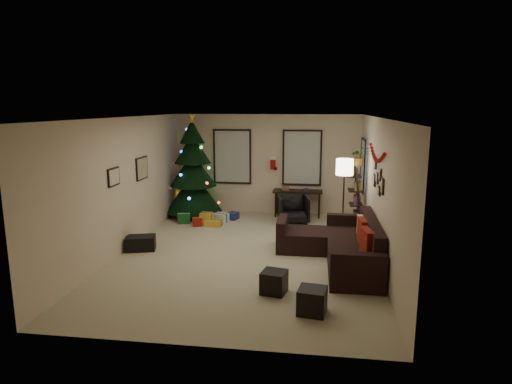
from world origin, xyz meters
TOP-DOWN VIEW (x-y plane):
  - floor at (0.00, 0.00)m, footprint 7.00×7.00m
  - ceiling at (0.00, 0.00)m, footprint 7.00×7.00m
  - wall_back at (0.00, 3.50)m, footprint 5.00×0.00m
  - wall_front at (0.00, -3.50)m, footprint 5.00×0.00m
  - wall_left at (-2.50, 0.00)m, footprint 0.00×7.00m
  - wall_right at (2.50, 0.00)m, footprint 0.00×7.00m
  - window_back_left at (-0.95, 3.47)m, footprint 1.05×0.06m
  - window_back_right at (0.95, 3.47)m, footprint 1.05×0.06m
  - window_right_wall at (2.47, 2.55)m, footprint 0.06×0.90m
  - christmas_tree at (-1.90, 2.86)m, footprint 1.50×1.50m
  - presents at (-1.52, 2.33)m, footprint 1.54×1.20m
  - sofa at (1.84, -0.14)m, footprint 1.89×2.75m
  - pillow_red_a at (2.21, -1.02)m, footprint 0.20×0.49m
  - pillow_red_b at (2.21, -0.29)m, footprint 0.16×0.47m
  - pillow_cream at (2.21, 0.09)m, footprint 0.11×0.38m
  - ottoman_near at (0.72, -1.79)m, footprint 0.44×0.44m
  - ottoman_far at (1.32, -2.41)m, footprint 0.45×0.45m
  - desk at (0.86, 3.22)m, footprint 1.31×0.47m
  - desk_chair at (0.78, 2.57)m, footprint 0.79×0.76m
  - bookshelf at (2.30, 1.99)m, footprint 0.30×0.46m
  - potted_plant at (2.30, 1.87)m, footprint 0.62×0.58m
  - floor_lamp at (1.95, 1.39)m, footprint 0.38×0.38m
  - art_map at (-2.48, 0.86)m, footprint 0.04×0.60m
  - art_abstract at (-2.48, -0.52)m, footprint 0.04×0.45m
  - gallery at (2.48, -0.07)m, footprint 0.03×1.25m
  - garland at (2.45, 0.14)m, footprint 0.08×1.90m
  - stocking_left at (-0.14, 3.56)m, footprint 0.20×0.05m
  - stocking_right at (0.19, 3.36)m, footprint 0.20×0.05m
  - storage_bin at (-2.20, -0.06)m, footprint 0.66×0.53m

SIDE VIEW (x-z plane):
  - floor at x=0.00m, z-range 0.00..0.00m
  - presents at x=-1.52m, z-range -0.03..0.27m
  - storage_bin at x=-2.20m, z-range 0.00..0.29m
  - ottoman_near at x=0.72m, z-range 0.00..0.36m
  - ottoman_far at x=1.32m, z-range 0.00..0.37m
  - sofa at x=1.84m, z-range -0.15..0.72m
  - desk_chair at x=0.78m, z-range 0.00..0.70m
  - desk at x=0.86m, z-range 0.27..0.97m
  - pillow_cream at x=2.21m, z-range 0.44..0.82m
  - pillow_red_a at x=2.21m, z-range 0.40..0.88m
  - pillow_red_b at x=2.21m, z-range 0.41..0.87m
  - bookshelf at x=2.30m, z-range -0.02..1.51m
  - christmas_tree at x=-1.90m, z-range -0.24..2.55m
  - wall_left at x=-2.50m, z-range -2.15..4.85m
  - wall_right at x=2.50m, z-range -2.15..4.85m
  - wall_back at x=0.00m, z-range -1.15..3.85m
  - wall_front at x=0.00m, z-range -1.15..3.85m
  - stocking_left at x=-0.14m, z-range 1.21..1.57m
  - stocking_right at x=0.19m, z-range 1.23..1.59m
  - floor_lamp at x=1.95m, z-range 0.60..2.38m
  - window_right_wall at x=2.47m, z-range 0.85..2.15m
  - window_back_left at x=-0.95m, z-range 0.80..2.30m
  - window_back_right at x=0.95m, z-range 0.80..2.30m
  - art_map at x=-2.48m, z-range 1.31..1.81m
  - gallery at x=2.48m, z-range 1.30..1.84m
  - art_abstract at x=-2.48m, z-range 1.42..1.77m
  - potted_plant at x=2.30m, z-range 1.56..2.14m
  - garland at x=2.45m, z-range 1.88..2.18m
  - ceiling at x=0.00m, z-range 2.70..2.70m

